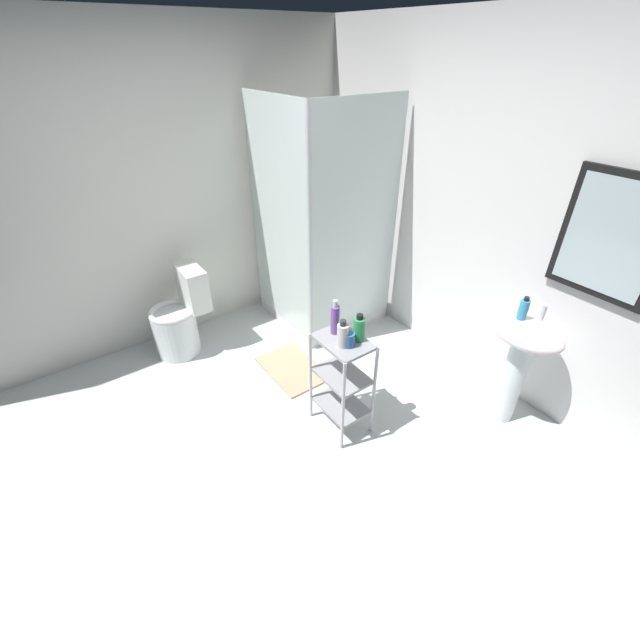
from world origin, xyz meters
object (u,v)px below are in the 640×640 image
Objects in this scene: hand_soap_bottle at (524,309)px; bath_mat at (293,368)px; toilet at (180,319)px; rinse_cup at (349,339)px; lotion_bottle_white at (343,335)px; conditioner_bottle_purple at (335,319)px; pedestal_sink at (521,354)px; storage_cart at (342,377)px; shower_stall at (320,277)px; body_wash_bottle_green at (359,329)px.

bath_mat is at bearing -142.12° from hand_soap_bottle.
rinse_cup is at bearing 20.21° from toilet.
conditioner_bottle_purple reaches higher than lotion_bottle_white.
toilet is (-2.13, -1.58, -0.26)m from pedestal_sink.
storage_cart is 0.39m from lotion_bottle_white.
storage_cart is (1.19, -0.68, -0.03)m from shower_stall.
shower_stall reaches higher than toilet.
bath_mat is at bearing -176.89° from body_wash_bottle_green.
bath_mat is (-1.34, -0.96, -0.57)m from pedestal_sink.
hand_soap_bottle is 1.82m from bath_mat.
lotion_bottle_white is 0.79× the size of conditioner_bottle_purple.
lotion_bottle_white is at bearing -30.35° from shower_stall.
body_wash_bottle_green is at bearing 87.00° from lotion_bottle_white.
rinse_cup is (1.56, 0.57, 0.47)m from toilet.
hand_soap_bottle is at bearing 167.89° from pedestal_sink.
conditioner_bottle_purple reaches higher than rinse_cup.
lotion_bottle_white is at bearing 19.28° from toilet.
body_wash_bottle_green reaches higher than rinse_cup.
shower_stall reaches higher than rinse_cup.
storage_cart is (1.50, 0.58, 0.12)m from toilet.
toilet is 1.27× the size of bath_mat.
bath_mat is at bearing 176.32° from rinse_cup.
shower_stall is 2.47× the size of pedestal_sink.
bath_mat is at bearing -52.63° from shower_stall.
rinse_cup is (1.25, -0.69, 0.32)m from shower_stall.
conditioner_bottle_purple reaches higher than toilet.
shower_stall is 2.63× the size of toilet.
bath_mat is (-1.26, -0.98, -0.87)m from hand_soap_bottle.
lotion_bottle_white is 0.32× the size of bath_mat.
hand_soap_bottle is at bearing 37.96° from toilet.
toilet is 2.66m from hand_soap_bottle.
bath_mat is at bearing 176.60° from storage_cart.
pedestal_sink is at bearing 60.48° from lotion_bottle_white.
storage_cart is 3.89× the size of lotion_bottle_white.
conditioner_bottle_purple is (1.09, -0.67, 0.38)m from shower_stall.
shower_stall is at bearing -169.01° from hand_soap_bottle.
hand_soap_bottle is 1.73× the size of rinse_cup.
rinse_cup reaches higher than toilet.
body_wash_bottle_green is (0.01, 0.12, -0.00)m from lotion_bottle_white.
pedestal_sink is 8.88× the size of rinse_cup.
lotion_bottle_white reaches higher than storage_cart.
pedestal_sink is 3.37× the size of conditioner_bottle_purple.
body_wash_bottle_green reaches higher than pedestal_sink.
conditioner_bottle_purple is 0.40× the size of bath_mat.
hand_soap_bottle is at bearing 64.35° from rinse_cup.
conditioner_bottle_purple is at bearing -3.23° from bath_mat.
lotion_bottle_white is 1.02× the size of body_wash_bottle_green.
hand_soap_bottle reaches higher than rinse_cup.
pedestal_sink is at bearing 57.55° from body_wash_bottle_green.
lotion_bottle_white is (-0.59, -1.04, 0.24)m from pedestal_sink.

